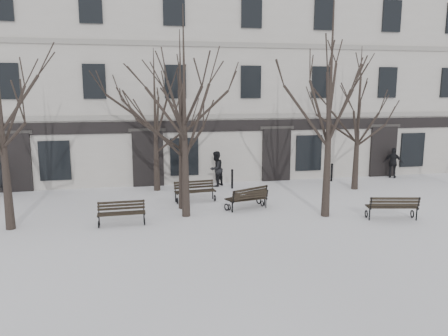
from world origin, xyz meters
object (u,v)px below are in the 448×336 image
object	(u,v)px
tree_1	(184,87)
bench_2	(392,206)
bench_0	(121,212)
tree_2	(331,71)
bench_1	(248,199)
bench_4	(247,197)
bench_3	(195,190)

from	to	relation	value
tree_1	bench_2	size ratio (longest dim) A/B	4.04
bench_0	tree_2	bearing A→B (deg)	-4.63
bench_1	bench_4	world-z (taller)	bench_4
bench_2	bench_0	bearing A→B (deg)	3.79
bench_2	bench_3	world-z (taller)	bench_2
tree_1	bench_0	xyz separation A→B (m)	(-2.50, -0.65, -4.60)
bench_2	bench_3	xyz separation A→B (m)	(-7.15, 4.35, -0.02)
bench_2	bench_4	world-z (taller)	bench_2
bench_1	tree_1	bearing A→B (deg)	-2.86
tree_2	bench_0	distance (m)	9.54
tree_1	bench_2	xyz separation A→B (m)	(7.82, -2.07, -4.55)
tree_1	bench_2	distance (m)	9.28
tree_1	bench_1	distance (m)	5.37
tree_2	bench_4	distance (m)	6.12
bench_2	bench_4	xyz separation A→B (m)	(-5.14, 2.69, -0.01)
bench_4	bench_2	bearing A→B (deg)	126.50
tree_1	bench_4	world-z (taller)	tree_1
tree_1	bench_3	distance (m)	5.16
bench_0	bench_3	world-z (taller)	bench_3
bench_1	bench_4	bearing A→B (deg)	-96.77
tree_1	bench_1	size ratio (longest dim) A/B	4.67
tree_1	bench_4	xyz separation A→B (m)	(2.68, 0.62, -4.56)
bench_1	bench_4	size ratio (longest dim) A/B	0.88
tree_2	bench_1	world-z (taller)	tree_2
tree_2	bench_1	size ratio (longest dim) A/B	5.23
tree_2	bench_1	bearing A→B (deg)	150.91
tree_2	bench_1	distance (m)	6.13
bench_1	bench_3	bearing A→B (deg)	-54.41
bench_0	bench_2	bearing A→B (deg)	-9.22
tree_2	bench_0	size ratio (longest dim) A/B	5.16
bench_0	bench_1	xyz separation A→B (m)	(5.19, 1.09, -0.02)
tree_2	tree_1	bearing A→B (deg)	168.59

